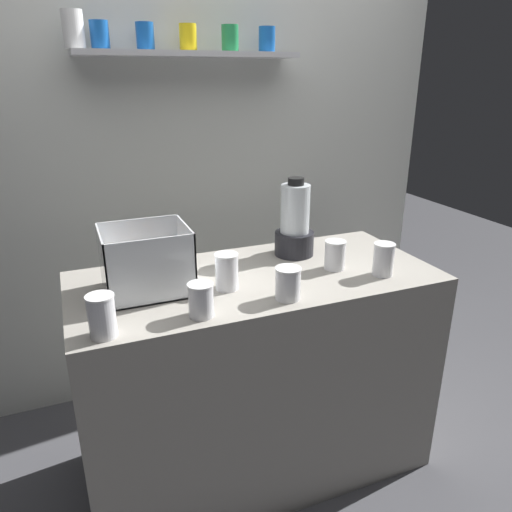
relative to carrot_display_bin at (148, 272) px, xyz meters
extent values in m
plane|color=#4C4C51|center=(0.40, -0.02, -0.97)|extent=(8.00, 8.00, 0.00)
cube|color=#9E998E|center=(0.40, -0.02, -0.52)|extent=(1.40, 0.64, 0.90)
cube|color=silver|center=(0.40, 0.75, 0.28)|extent=(2.60, 0.04, 2.50)
cube|color=silver|center=(0.35, 0.63, 0.74)|extent=(0.99, 0.20, 0.02)
cylinder|color=#1959B2|center=(-0.02, 0.64, 0.80)|extent=(0.08, 0.08, 0.11)
cylinder|color=#1959B2|center=(0.17, 0.64, 0.80)|extent=(0.08, 0.08, 0.11)
cylinder|color=yellow|center=(0.35, 0.63, 0.80)|extent=(0.08, 0.08, 0.11)
cylinder|color=#268C4C|center=(0.54, 0.61, 0.80)|extent=(0.08, 0.08, 0.11)
cylinder|color=#1959B2|center=(0.72, 0.63, 0.80)|extent=(0.08, 0.08, 0.11)
cylinder|color=white|center=(-0.12, 0.63, 0.82)|extent=(0.08, 0.08, 0.14)
cube|color=white|center=(0.00, 0.00, -0.07)|extent=(0.30, 0.26, 0.01)
cube|color=white|center=(0.00, -0.13, 0.05)|extent=(0.30, 0.01, 0.23)
cube|color=white|center=(0.00, 0.12, 0.05)|extent=(0.30, 0.01, 0.23)
cube|color=white|center=(-0.15, 0.00, 0.05)|extent=(0.01, 0.26, 0.23)
cube|color=white|center=(0.14, 0.00, 0.05)|extent=(0.01, 0.26, 0.23)
cone|color=orange|center=(0.01, 0.00, -0.04)|extent=(0.08, 0.20, 0.03)
cone|color=orange|center=(-0.01, -0.01, -0.05)|extent=(0.05, 0.20, 0.03)
cone|color=orange|center=(0.04, -0.03, -0.05)|extent=(0.08, 0.18, 0.03)
cone|color=orange|center=(-0.01, 0.02, -0.05)|extent=(0.18, 0.07, 0.03)
cone|color=orange|center=(0.01, 0.03, -0.01)|extent=(0.15, 0.11, 0.03)
cone|color=orange|center=(0.01, 0.00, -0.02)|extent=(0.07, 0.18, 0.03)
cylinder|color=black|center=(0.64, 0.13, -0.02)|extent=(0.17, 0.17, 0.10)
cylinder|color=silver|center=(0.64, 0.13, 0.13)|extent=(0.12, 0.12, 0.20)
cylinder|color=red|center=(0.64, 0.13, 0.05)|extent=(0.11, 0.11, 0.04)
cylinder|color=black|center=(0.64, 0.13, 0.25)|extent=(0.07, 0.07, 0.03)
cylinder|color=white|center=(-0.18, -0.28, -0.01)|extent=(0.08, 0.08, 0.13)
cylinder|color=maroon|center=(-0.18, -0.28, -0.03)|extent=(0.07, 0.07, 0.07)
cylinder|color=white|center=(-0.18, -0.28, 0.06)|extent=(0.08, 0.08, 0.01)
cylinder|color=white|center=(0.12, -0.26, -0.02)|extent=(0.08, 0.08, 0.11)
cylinder|color=maroon|center=(0.12, -0.26, -0.03)|extent=(0.07, 0.07, 0.07)
cylinder|color=white|center=(0.12, -0.26, 0.04)|extent=(0.08, 0.08, 0.01)
cylinder|color=white|center=(0.26, -0.10, -0.01)|extent=(0.08, 0.08, 0.13)
cylinder|color=yellow|center=(0.26, -0.10, -0.02)|extent=(0.08, 0.08, 0.10)
cylinder|color=white|center=(0.26, -0.10, 0.06)|extent=(0.09, 0.09, 0.01)
cylinder|color=white|center=(0.43, -0.25, -0.02)|extent=(0.09, 0.09, 0.11)
cylinder|color=yellow|center=(0.43, -0.25, -0.03)|extent=(0.08, 0.08, 0.08)
cylinder|color=white|center=(0.43, -0.25, 0.04)|extent=(0.09, 0.09, 0.01)
cylinder|color=white|center=(0.72, -0.08, -0.02)|extent=(0.08, 0.08, 0.11)
cylinder|color=red|center=(0.72, -0.08, -0.03)|extent=(0.07, 0.07, 0.09)
cylinder|color=white|center=(0.72, -0.08, 0.04)|extent=(0.08, 0.08, 0.01)
cylinder|color=white|center=(0.86, -0.20, -0.01)|extent=(0.08, 0.08, 0.12)
cylinder|color=maroon|center=(0.86, -0.20, -0.02)|extent=(0.07, 0.07, 0.10)
cylinder|color=white|center=(0.86, -0.20, 0.05)|extent=(0.08, 0.08, 0.01)
camera|label=1|loc=(-0.24, -1.60, 0.65)|focal=33.69mm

